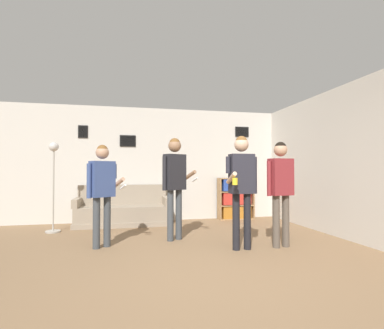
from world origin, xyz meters
TOP-DOWN VIEW (x-y plane):
  - ground_plane at (0.00, 0.00)m, footprint 20.00×20.00m
  - wall_back at (-0.00, 4.14)m, footprint 7.86×0.08m
  - wall_right at (2.76, 2.05)m, footprint 0.06×6.51m
  - couch at (-1.06, 3.72)m, footprint 2.03×0.80m
  - bookshelf at (1.66, 3.92)m, footprint 0.87×0.30m
  - floor_lamp at (-2.37, 3.15)m, footprint 0.28×0.28m
  - person_player_foreground_left at (-1.35, 1.74)m, footprint 0.59×0.36m
  - person_player_foreground_center at (-0.16, 2.00)m, footprint 0.60×0.39m
  - person_watcher_holding_cup at (0.73, 1.17)m, footprint 0.50×0.43m
  - person_spectator_near_bookshelf at (1.39, 1.18)m, footprint 0.50×0.25m
  - drinking_cup at (1.82, 3.92)m, footprint 0.09×0.09m

SIDE VIEW (x-z plane):
  - ground_plane at x=0.00m, z-range 0.00..0.00m
  - couch at x=-1.06m, z-range -0.15..0.72m
  - bookshelf at x=1.66m, z-range 0.00..1.01m
  - person_player_foreground_left at x=-1.35m, z-range 0.17..1.77m
  - person_spectator_near_bookshelf at x=1.39m, z-range 0.18..1.83m
  - person_watcher_holding_cup at x=0.73m, z-range 0.20..1.92m
  - drinking_cup at x=1.82m, z-range 1.01..1.13m
  - person_player_foreground_center at x=-0.16m, z-range 0.21..1.97m
  - floor_lamp at x=-2.37m, z-range 0.27..2.02m
  - wall_right at x=2.76m, z-range 0.00..2.70m
  - wall_back at x=0.00m, z-range 0.00..2.70m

